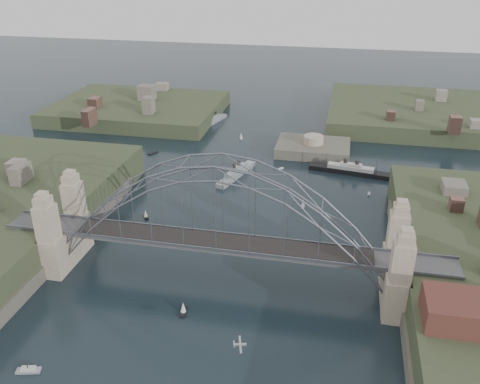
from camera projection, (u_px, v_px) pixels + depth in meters
name	position (u px, v px, depth m)	size (l,w,h in m)	color
ground	(221.00, 279.00, 97.38)	(500.00, 500.00, 0.00)	black
bridge	(220.00, 223.00, 92.00)	(84.00, 13.80, 24.60)	#4A4A4C
headland_nw	(138.00, 114.00, 190.93)	(60.00, 45.00, 9.00)	#343E25
headland_ne	(427.00, 119.00, 184.71)	(70.00, 55.00, 9.50)	#343E25
fort_island	(313.00, 153.00, 156.96)	(22.00, 16.00, 9.40)	#524E42
naval_cruiser_near	(236.00, 173.00, 140.38)	(7.56, 18.49, 5.56)	#959A9D
naval_cruiser_far	(215.00, 120.00, 183.16)	(5.91, 14.83, 5.00)	#959A9D
ocean_liner	(350.00, 171.00, 142.09)	(23.21, 6.82, 5.65)	black
aeroplane	(239.00, 344.00, 72.35)	(1.96, 3.48, 0.51)	#A2A5A9
small_boat_a	(146.00, 215.00, 118.89)	(1.96, 2.28, 2.38)	silver
small_boat_b	(303.00, 204.00, 123.74)	(1.02, 1.99, 2.38)	silver
small_boat_c	(183.00, 309.00, 88.25)	(1.43, 3.01, 2.38)	silver
small_boat_d	(369.00, 194.00, 130.32)	(0.73, 1.96, 0.45)	silver
small_boat_e	(153.00, 153.00, 155.85)	(2.63, 3.50, 0.45)	silver
small_boat_f	(281.00, 169.00, 145.15)	(1.60, 1.63, 0.45)	silver
small_boat_h	(241.00, 136.00, 167.53)	(1.33, 2.18, 2.38)	silver
small_boat_i	(357.00, 251.00, 104.93)	(1.17, 2.45, 2.38)	silver
small_boat_j	(28.00, 370.00, 76.23)	(3.76, 2.00, 1.43)	silver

